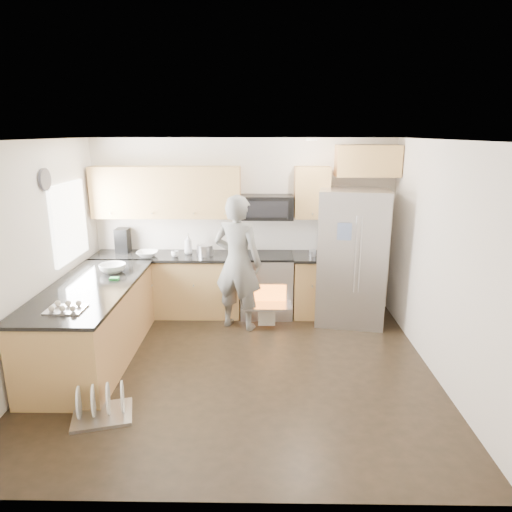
{
  "coord_description": "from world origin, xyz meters",
  "views": [
    {
      "loc": [
        0.29,
        -4.8,
        2.68
      ],
      "look_at": [
        0.21,
        0.5,
        1.23
      ],
      "focal_mm": 32.0,
      "sensor_mm": 36.0,
      "label": 1
    }
  ],
  "objects_px": {
    "dish_rack": "(102,408)",
    "refrigerator": "(352,257)",
    "person": "(238,263)",
    "stove_range": "(267,271)"
  },
  "relations": [
    {
      "from": "dish_rack",
      "to": "refrigerator",
      "type": "bearing_deg",
      "value": 40.42
    },
    {
      "from": "refrigerator",
      "to": "person",
      "type": "bearing_deg",
      "value": -161.16
    },
    {
      "from": "refrigerator",
      "to": "dish_rack",
      "type": "distance_m",
      "value": 3.8
    },
    {
      "from": "refrigerator",
      "to": "person",
      "type": "height_order",
      "value": "refrigerator"
    },
    {
      "from": "refrigerator",
      "to": "dish_rack",
      "type": "xyz_separation_m",
      "value": [
        -2.82,
        -2.4,
        -0.87
      ]
    },
    {
      "from": "refrigerator",
      "to": "dish_rack",
      "type": "relative_size",
      "value": 2.95
    },
    {
      "from": "stove_range",
      "to": "refrigerator",
      "type": "height_order",
      "value": "refrigerator"
    },
    {
      "from": "refrigerator",
      "to": "person",
      "type": "distance_m",
      "value": 1.62
    },
    {
      "from": "stove_range",
      "to": "refrigerator",
      "type": "xyz_separation_m",
      "value": [
        1.2,
        -0.24,
        0.29
      ]
    },
    {
      "from": "person",
      "to": "stove_range",
      "type": "bearing_deg",
      "value": -108.23
    }
  ]
}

